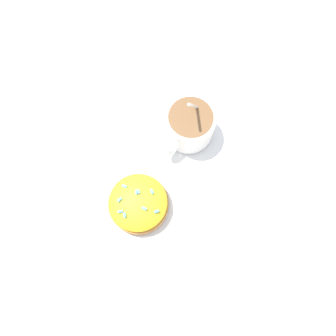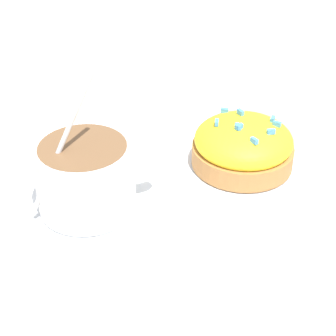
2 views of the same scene
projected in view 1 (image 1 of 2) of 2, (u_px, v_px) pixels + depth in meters
ground_plane at (166, 168)px, 0.53m from camera, size 3.00×3.00×0.00m
paper_napkin at (166, 168)px, 0.53m from camera, size 0.28×0.26×0.00m
coffee_cup at (189, 125)px, 0.51m from camera, size 0.10×0.08×0.12m
frosted_pastry at (138, 203)px, 0.49m from camera, size 0.09×0.09×0.05m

